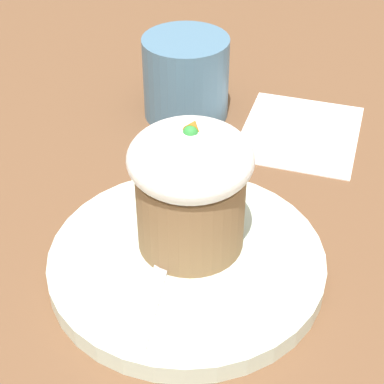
# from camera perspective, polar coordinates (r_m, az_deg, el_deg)

# --- Properties ---
(ground_plane) EXTENTS (4.00, 4.00, 0.00)m
(ground_plane) POSITION_cam_1_polar(r_m,az_deg,el_deg) (0.48, -0.46, -6.90)
(ground_plane) COLOR brown
(dessert_plate) EXTENTS (0.20, 0.20, 0.02)m
(dessert_plate) POSITION_cam_1_polar(r_m,az_deg,el_deg) (0.47, -0.47, -6.23)
(dessert_plate) COLOR silver
(dessert_plate) RESTS_ON ground_plane
(carrot_cake) EXTENTS (0.09, 0.09, 0.10)m
(carrot_cake) POSITION_cam_1_polar(r_m,az_deg,el_deg) (0.44, 0.00, 0.52)
(carrot_cake) COLOR olive
(carrot_cake) RESTS_ON dessert_plate
(spoon) EXTENTS (0.12, 0.03, 0.01)m
(spoon) POSITION_cam_1_polar(r_m,az_deg,el_deg) (0.46, -2.39, -5.46)
(spoon) COLOR silver
(spoon) RESTS_ON dessert_plate
(coffee_cup) EXTENTS (0.12, 0.08, 0.08)m
(coffee_cup) POSITION_cam_1_polar(r_m,az_deg,el_deg) (0.64, -0.50, 10.25)
(coffee_cup) COLOR teal
(coffee_cup) RESTS_ON ground_plane
(paper_napkin) EXTENTS (0.14, 0.12, 0.00)m
(paper_napkin) POSITION_cam_1_polar(r_m,az_deg,el_deg) (0.63, 9.59, 5.27)
(paper_napkin) COLOR white
(paper_napkin) RESTS_ON ground_plane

